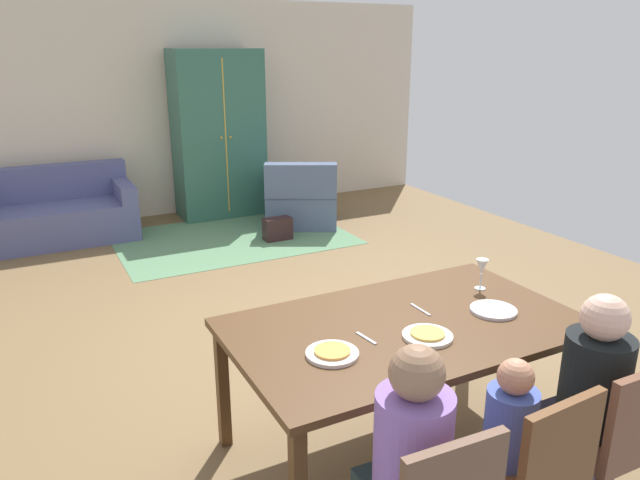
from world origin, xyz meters
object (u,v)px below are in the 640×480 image
at_px(dining_chair_woman, 615,435).
at_px(armchair, 302,199).
at_px(handbag, 278,229).
at_px(plate_near_man, 332,354).
at_px(plate_near_child, 427,336).
at_px(person_woman, 583,410).
at_px(person_child, 500,458).
at_px(dining_chair_child, 533,470).
at_px(dining_table, 406,334).
at_px(plate_near_woman, 493,310).
at_px(wine_glass, 482,268).
at_px(person_man, 406,479).
at_px(couch, 53,215).
at_px(armoire, 219,135).

bearing_deg(dining_chair_woman, armchair, 79.83).
bearing_deg(handbag, plate_near_man, -109.79).
distance_m(plate_near_child, person_woman, 0.78).
bearing_deg(plate_near_child, plate_near_man, 173.18).
height_order(plate_near_man, person_child, person_child).
bearing_deg(dining_chair_child, person_woman, 19.36).
bearing_deg(dining_chair_child, dining_table, 90.27).
bearing_deg(person_child, handbag, 78.74).
relative_size(dining_table, handbag, 5.70).
height_order(plate_near_woman, dining_chair_woman, dining_chair_woman).
xyz_separation_m(plate_near_man, dining_chair_woman, (1.00, -0.78, -0.28)).
xyz_separation_m(wine_glass, person_man, (-1.16, -0.90, -0.38)).
relative_size(plate_near_man, person_woman, 0.23).
bearing_deg(person_man, plate_near_woman, 31.91).
relative_size(person_child, couch, 0.53).
distance_m(wine_glass, dining_chair_woman, 1.16).
xyz_separation_m(person_man, handbag, (1.39, 4.47, -0.38)).
bearing_deg(plate_near_man, handbag, 70.21).
bearing_deg(plate_near_child, wine_glass, 28.71).
distance_m(couch, handbag, 2.55).
bearing_deg(dining_table, plate_near_man, -166.56).
bearing_deg(armchair, person_man, -111.25).
distance_m(plate_near_child, handbag, 4.08).
bearing_deg(dining_table, plate_near_woman, -11.27).
xyz_separation_m(plate_near_man, person_man, (0.00, -0.60, -0.26)).
xyz_separation_m(plate_near_man, armoire, (1.19, 5.23, 0.28)).
distance_m(person_child, dining_chair_woman, 0.53).
height_order(plate_near_man, plate_near_woman, same).
distance_m(wine_glass, armoire, 4.93).
relative_size(plate_near_man, person_child, 0.27).
bearing_deg(couch, plate_near_woman, -69.44).
distance_m(dining_table, plate_near_child, 0.19).
relative_size(couch, armoire, 0.83).
distance_m(plate_near_man, dining_chair_woman, 1.30).
distance_m(plate_near_child, armchair, 4.63).
bearing_deg(person_child, armoire, 83.31).
bearing_deg(person_child, plate_near_woman, 51.34).
height_order(person_child, couch, person_child).
relative_size(plate_near_woman, person_man, 0.23).
relative_size(plate_near_man, armoire, 0.12).
bearing_deg(plate_near_woman, dining_chair_child, -121.91).
bearing_deg(person_child, wine_glass, 54.08).
height_order(dining_chair_child, armchair, dining_chair_child).
bearing_deg(dining_table, armchair, 71.38).
xyz_separation_m(couch, armoire, (2.06, 0.20, 0.75)).
bearing_deg(couch, plate_near_man, -80.14).
height_order(dining_table, person_man, person_man).
relative_size(plate_near_woman, person_woman, 0.23).
bearing_deg(dining_chair_woman, armoire, 88.25).
xyz_separation_m(plate_near_child, handbag, (0.89, 3.93, -0.64)).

